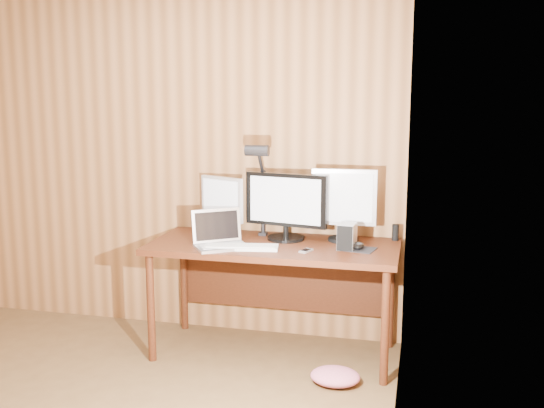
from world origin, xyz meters
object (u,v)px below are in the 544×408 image
at_px(laptop, 219,238).
at_px(hard_drive, 347,236).
at_px(monitor_right, 344,202).
at_px(keyboard, 241,247).
at_px(speaker, 395,232).
at_px(monitor_left, 222,204).
at_px(phone, 306,251).
at_px(monitor_center, 286,205).
at_px(desk, 276,259).
at_px(mouse, 358,246).
at_px(desk_lamp, 260,177).

relative_size(laptop, hard_drive, 2.49).
bearing_deg(monitor_right, hard_drive, -80.12).
bearing_deg(laptop, keyboard, -44.93).
bearing_deg(laptop, speaker, -12.94).
relative_size(monitor_left, phone, 3.61).
bearing_deg(monitor_center, phone, -46.34).
bearing_deg(monitor_right, monitor_left, 176.49).
xyz_separation_m(desk, keyboard, (-0.17, -0.25, 0.13)).
bearing_deg(laptop, monitor_center, 2.87).
distance_m(mouse, phone, 0.33).
bearing_deg(monitor_left, mouse, 11.96).
height_order(monitor_center, laptop, monitor_center).
relative_size(mouse, phone, 1.07).
height_order(speaker, desk_lamp, desk_lamp).
distance_m(monitor_right, hard_drive, 0.28).
bearing_deg(monitor_right, speaker, 12.51).
xyz_separation_m(monitor_left, keyboard, (0.24, -0.36, -0.20)).
height_order(monitor_right, hard_drive, monitor_right).
distance_m(hard_drive, desk_lamp, 0.71).
xyz_separation_m(monitor_right, keyboard, (-0.59, -0.36, -0.25)).
bearing_deg(monitor_left, hard_drive, 11.00).
height_order(monitor_left, keyboard, monitor_left).
xyz_separation_m(keyboard, mouse, (0.71, 0.15, 0.01)).
distance_m(desk, mouse, 0.57).
bearing_deg(monitor_right, mouse, -63.67).
bearing_deg(phone, monitor_right, 81.52).
height_order(monitor_right, phone, monitor_right).
xyz_separation_m(desk, monitor_right, (0.42, 0.11, 0.38)).
bearing_deg(laptop, phone, -35.45).
xyz_separation_m(monitor_right, phone, (-0.19, -0.34, -0.25)).
height_order(monitor_left, phone, monitor_left).
bearing_deg(speaker, monitor_center, -168.42).
relative_size(monitor_right, hard_drive, 2.94).
xyz_separation_m(keyboard, phone, (0.41, 0.02, -0.00)).
bearing_deg(monitor_center, monitor_left, -175.79).
bearing_deg(speaker, monitor_right, -164.05).
xyz_separation_m(desk, phone, (0.24, -0.23, 0.13)).
distance_m(keyboard, desk_lamp, 0.51).
distance_m(mouse, speaker, 0.37).
relative_size(monitor_right, keyboard, 0.99).
bearing_deg(desk_lamp, mouse, -7.81).
bearing_deg(phone, speaker, 60.10).
height_order(monitor_left, laptop, monitor_left).
bearing_deg(desk_lamp, hard_drive, -9.33).
height_order(desk, monitor_left, monitor_left).
height_order(monitor_left, hard_drive, monitor_left).
bearing_deg(mouse, desk, 167.11).
bearing_deg(desk_lamp, keyboard, -91.76).
relative_size(desk, hard_drive, 9.90).
xyz_separation_m(laptop, keyboard, (0.15, -0.03, -0.05)).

